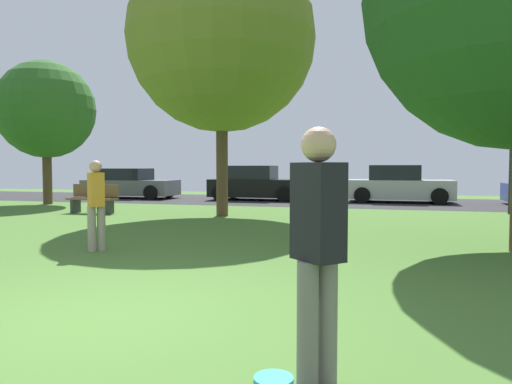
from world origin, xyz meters
name	(u,v)px	position (x,y,z in m)	size (l,w,h in m)	color
ground_plane	(108,318)	(0.00, 0.00, 0.00)	(44.00, 44.00, 0.00)	#47702D
road_strip	(326,201)	(0.00, 16.00, 0.00)	(44.00, 6.40, 0.01)	#28282B
birch_tree_lone	(222,38)	(-2.20, 9.32, 5.17)	(5.45, 5.45, 7.91)	brown
maple_tree_near	(46,110)	(-10.23, 11.70, 3.63)	(3.72, 3.72, 5.50)	brown
person_thrower	(96,202)	(-2.27, 3.17, 0.85)	(0.38, 0.38, 1.56)	gray
person_catcher	(318,245)	(2.13, -0.89, 0.94)	(0.38, 0.38, 1.70)	slate
frisbee_disc	(274,379)	(1.84, -0.87, 0.01)	(0.27, 0.27, 0.03)	#2DB2E0
parked_car_grey	(130,185)	(-9.03, 15.74, 0.63)	(4.26, 1.96, 1.37)	slate
parked_car_black	(256,184)	(-3.07, 16.11, 0.68)	(4.00, 2.04, 1.50)	black
parked_car_silver	(399,185)	(2.89, 16.37, 0.68)	(4.12, 2.12, 1.51)	#B7B7BC
park_bench	(93,198)	(-6.35, 9.00, 0.46)	(1.60, 0.45, 0.90)	brown
street_lamp_post	(512,140)	(6.12, 12.20, 2.25)	(0.14, 0.14, 4.50)	#2D2D33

